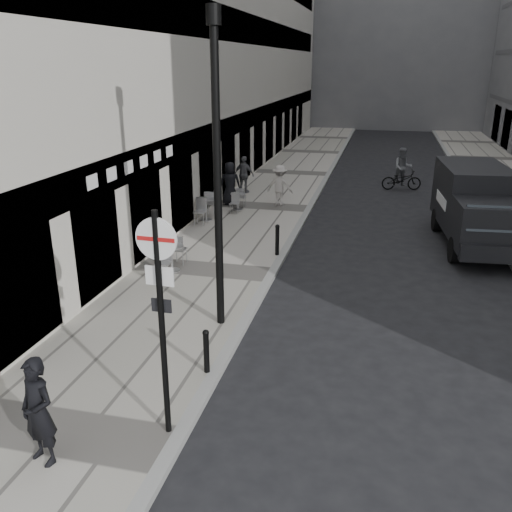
{
  "coord_description": "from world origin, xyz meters",
  "views": [
    {
      "loc": [
        2.92,
        -3.79,
        5.85
      ],
      "look_at": [
        0.05,
        8.31,
        1.4
      ],
      "focal_mm": 38.0,
      "sensor_mm": 36.0,
      "label": 1
    }
  ],
  "objects_px": {
    "sign_post": "(160,297)",
    "walking_man": "(38,412)",
    "cyclist": "(402,174)",
    "panel_van": "(476,203)",
    "lamppost": "(217,161)"
  },
  "relations": [
    {
      "from": "walking_man",
      "to": "panel_van",
      "type": "bearing_deg",
      "value": 77.8
    },
    {
      "from": "walking_man",
      "to": "sign_post",
      "type": "height_order",
      "value": "sign_post"
    },
    {
      "from": "sign_post",
      "to": "lamppost",
      "type": "relative_size",
      "value": 0.55
    },
    {
      "from": "panel_van",
      "to": "cyclist",
      "type": "relative_size",
      "value": 2.77
    },
    {
      "from": "walking_man",
      "to": "panel_van",
      "type": "distance_m",
      "value": 15.03
    },
    {
      "from": "walking_man",
      "to": "sign_post",
      "type": "distance_m",
      "value": 2.45
    },
    {
      "from": "walking_man",
      "to": "cyclist",
      "type": "relative_size",
      "value": 0.85
    },
    {
      "from": "walking_man",
      "to": "panel_van",
      "type": "xyz_separation_m",
      "value": [
        7.75,
        12.87,
        0.47
      ]
    },
    {
      "from": "walking_man",
      "to": "cyclist",
      "type": "distance_m",
      "value": 21.77
    },
    {
      "from": "lamppost",
      "to": "panel_van",
      "type": "relative_size",
      "value": 1.21
    },
    {
      "from": "cyclist",
      "to": "sign_post",
      "type": "bearing_deg",
      "value": -111.87
    },
    {
      "from": "sign_post",
      "to": "walking_man",
      "type": "bearing_deg",
      "value": -143.01
    },
    {
      "from": "panel_van",
      "to": "sign_post",
      "type": "bearing_deg",
      "value": -122.27
    },
    {
      "from": "walking_man",
      "to": "cyclist",
      "type": "bearing_deg",
      "value": 94.03
    },
    {
      "from": "sign_post",
      "to": "panel_van",
      "type": "distance_m",
      "value": 13.35
    }
  ]
}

